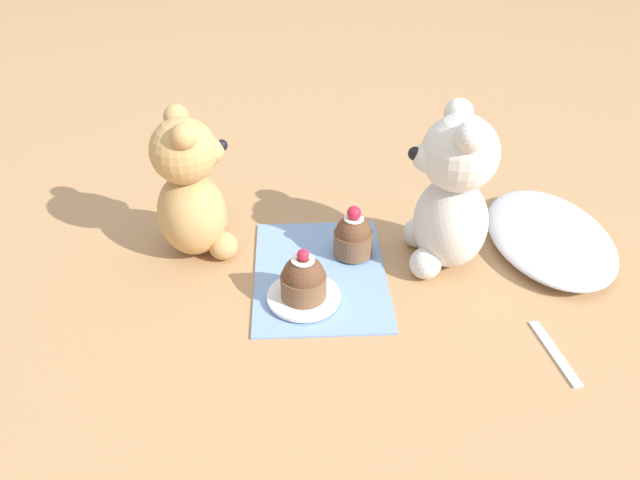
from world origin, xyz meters
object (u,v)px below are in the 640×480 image
object	(u,v)px
cupcake_near_tan_bear	(303,279)
teaspoon	(555,352)
cupcake_near_cream_bear	(353,236)
teddy_bear_cream	(452,195)
teddy_bear_tan	(191,191)
saucer_plate	(304,297)

from	to	relation	value
cupcake_near_tan_bear	teaspoon	size ratio (longest dim) A/B	0.66
cupcake_near_cream_bear	teddy_bear_cream	bearing A→B (deg)	82.88
teddy_bear_tan	cupcake_near_tan_bear	size ratio (longest dim) A/B	2.92
teddy_bear_tan	cupcake_near_tan_bear	bearing A→B (deg)	-146.85
teddy_bear_tan	cupcake_near_tan_bear	world-z (taller)	teddy_bear_tan
teddy_bear_tan	teaspoon	bearing A→B (deg)	-134.45
cupcake_near_tan_bear	teaspoon	bearing A→B (deg)	69.77
teddy_bear_tan	teaspoon	distance (m)	0.50
teddy_bear_cream	teaspoon	distance (m)	0.23
teddy_bear_cream	teddy_bear_tan	bearing A→B (deg)	-95.14
cupcake_near_cream_bear	cupcake_near_tan_bear	distance (m)	0.12
cupcake_near_cream_bear	cupcake_near_tan_bear	size ratio (longest dim) A/B	1.07
teddy_bear_cream	teaspoon	size ratio (longest dim) A/B	2.09
teddy_bear_cream	teddy_bear_tan	world-z (taller)	teddy_bear_cream
saucer_plate	teaspoon	bearing A→B (deg)	69.77
teddy_bear_cream	saucer_plate	size ratio (longest dim) A/B	2.37
teddy_bear_cream	cupcake_near_tan_bear	xyz separation A→B (m)	(0.08, -0.19, -0.07)
cupcake_near_cream_bear	teddy_bear_tan	bearing A→B (deg)	-97.77
teddy_bear_cream	saucer_plate	xyz separation A→B (m)	(0.08, -0.19, -0.10)
teddy_bear_tan	teaspoon	world-z (taller)	teddy_bear_tan
teddy_bear_tan	cupcake_near_cream_bear	xyz separation A→B (m)	(0.03, 0.22, -0.06)
saucer_plate	teaspoon	size ratio (longest dim) A/B	0.88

